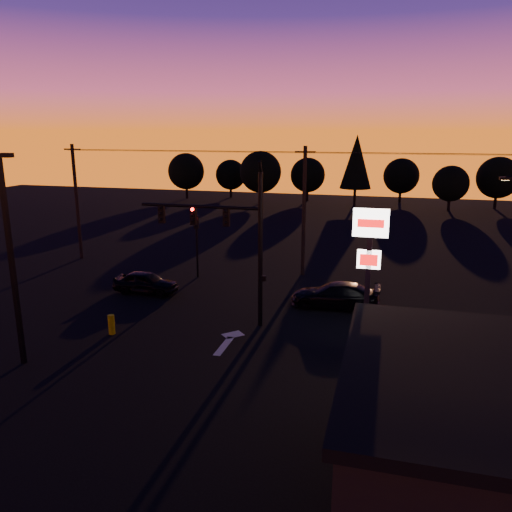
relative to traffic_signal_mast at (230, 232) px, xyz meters
The scene contains 21 objects.
ground 6.35m from the traffic_signal_mast, 88.59° to the right, with size 120.00×120.00×0.00m, color black.
lane_arrow 5.48m from the traffic_signal_mast, 75.57° to the right, with size 1.20×3.10×0.01m.
traffic_signal_mast is the anchor object (origin of this frame).
secondary_signal 9.19m from the traffic_signal_mast, 123.19° to the left, with size 0.30×0.31×4.35m.
parking_lot_light 10.19m from the traffic_signal_mast, 136.63° to the right, with size 1.25×0.30×9.14m.
pylon_sign 7.52m from the traffic_signal_mast, 19.36° to the right, with size 1.50×0.28×6.80m.
utility_pole_0 18.79m from the traffic_signal_mast, 147.82° to the left, with size 1.40×0.26×9.00m.
utility_pole_1 10.23m from the traffic_signal_mast, 78.16° to the left, with size 1.40×0.26×9.00m.
power_wires 10.85m from the traffic_signal_mast, 78.16° to the left, with size 36.00×1.22×0.07m.
bollard 7.60m from the traffic_signal_mast, 150.10° to the right, with size 0.33×0.33×1.00m, color #B2B203.
tree_0 50.96m from the traffic_signal_mast, 115.46° to the left, with size 5.36×5.36×6.74m.
tree_1 51.54m from the traffic_signal_mast, 107.98° to the left, with size 4.54×4.54×5.71m.
tree_2 45.11m from the traffic_signal_mast, 102.68° to the left, with size 5.77×5.78×7.26m.
tree_3 48.18m from the traffic_signal_mast, 94.65° to the left, with size 4.95×4.95×6.22m.
tree_4 45.12m from the traffic_signal_mast, 86.06° to the left, with size 4.18×4.18×9.50m.
tree_5 50.84m from the traffic_signal_mast, 79.69° to the left, with size 4.95×4.95×6.22m.
tree_6 46.55m from the traffic_signal_mast, 71.06° to the left, with size 4.54×4.54×5.71m.
tree_7 51.53m from the traffic_signal_mast, 65.83° to the left, with size 5.36×5.36×6.74m.
car_left 8.63m from the traffic_signal_mast, 153.71° to the left, with size 1.65×4.09×1.39m, color black.
car_right 7.62m from the traffic_signal_mast, 36.92° to the left, with size 2.06×5.07×1.47m, color black.
suv_parked 12.51m from the traffic_signal_mast, 32.91° to the right, with size 2.46×5.33×1.48m, color black.
Camera 1 is at (7.74, -19.88, 10.01)m, focal length 35.00 mm.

